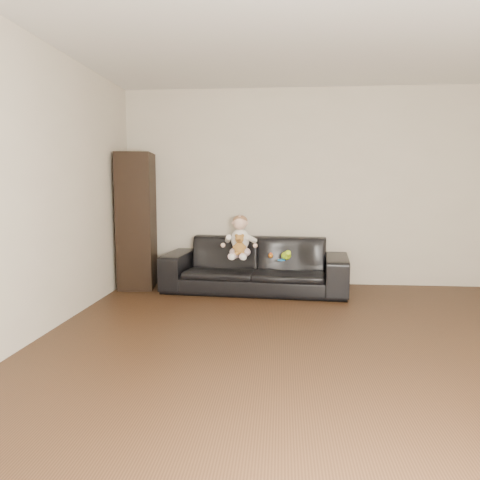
# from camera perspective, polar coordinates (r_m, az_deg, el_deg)

# --- Properties ---
(floor) EXTENTS (5.50, 5.50, 0.00)m
(floor) POSITION_cam_1_polar(r_m,az_deg,el_deg) (3.82, 10.93, -13.82)
(floor) COLOR #382314
(floor) RESTS_ON ground
(ceiling) EXTENTS (5.50, 5.50, 0.00)m
(ceiling) POSITION_cam_1_polar(r_m,az_deg,el_deg) (3.80, 11.89, 26.06)
(ceiling) COLOR beige
(ceiling) RESTS_ON ground
(wall_back) EXTENTS (5.00, 0.00, 5.00)m
(wall_back) POSITION_cam_1_polar(r_m,az_deg,el_deg) (6.32, 8.67, 6.34)
(wall_back) COLOR beige
(wall_back) RESTS_ON ground
(wall_left) EXTENTS (0.00, 5.50, 5.50)m
(wall_left) POSITION_cam_1_polar(r_m,az_deg,el_deg) (4.14, -25.70, 5.60)
(wall_left) COLOR beige
(wall_left) RESTS_ON ground
(sofa) EXTENTS (2.35, 1.09, 0.67)m
(sofa) POSITION_cam_1_polar(r_m,az_deg,el_deg) (5.90, 1.88, -3.03)
(sofa) COLOR black
(sofa) RESTS_ON floor
(cabinet) EXTENTS (0.51, 0.65, 1.74)m
(cabinet) POSITION_cam_1_polar(r_m,az_deg,el_deg) (6.22, -12.47, 2.29)
(cabinet) COLOR black
(cabinet) RESTS_ON floor
(shelf_item) EXTENTS (0.21, 0.27, 0.28)m
(shelf_item) POSITION_cam_1_polar(r_m,az_deg,el_deg) (6.19, -12.39, 5.91)
(shelf_item) COLOR silver
(shelf_item) RESTS_ON cabinet
(baby) EXTENTS (0.37, 0.46, 0.53)m
(baby) POSITION_cam_1_polar(r_m,az_deg,el_deg) (5.75, -0.01, 0.10)
(baby) COLOR silver
(baby) RESTS_ON sofa
(teddy_bear) EXTENTS (0.16, 0.16, 0.25)m
(teddy_bear) POSITION_cam_1_polar(r_m,az_deg,el_deg) (5.59, -0.06, -0.58)
(teddy_bear) COLOR #9F6C2D
(teddy_bear) RESTS_ON sofa
(toy_green) EXTENTS (0.15, 0.17, 0.10)m
(toy_green) POSITION_cam_1_polar(r_m,az_deg,el_deg) (5.64, 5.64, -1.91)
(toy_green) COLOR #9FCC18
(toy_green) RESTS_ON sofa
(toy_rattle) EXTENTS (0.07, 0.07, 0.06)m
(toy_rattle) POSITION_cam_1_polar(r_m,az_deg,el_deg) (5.77, 3.78, -1.92)
(toy_rattle) COLOR #CA6817
(toy_rattle) RESTS_ON sofa
(toy_blue_disc) EXTENTS (0.12, 0.12, 0.01)m
(toy_blue_disc) POSITION_cam_1_polar(r_m,az_deg,el_deg) (5.59, 5.06, -2.44)
(toy_blue_disc) COLOR blue
(toy_blue_disc) RESTS_ON sofa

